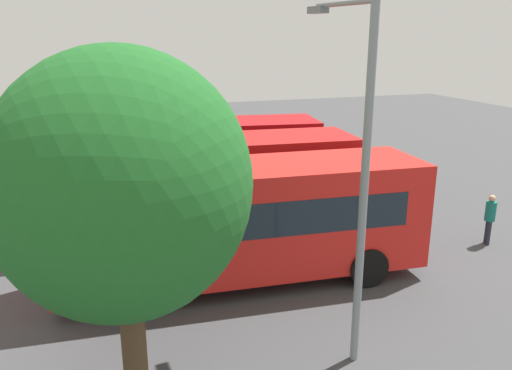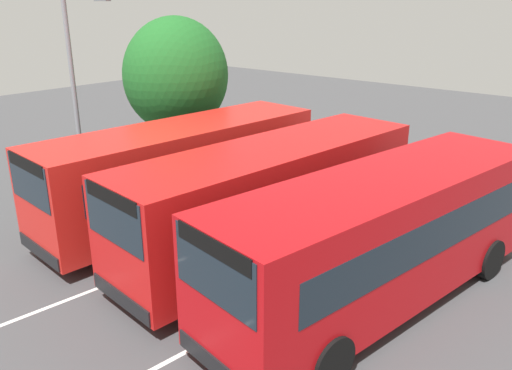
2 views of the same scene
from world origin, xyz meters
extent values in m
plane|color=#424244|center=(0.00, 0.00, 0.00)|extent=(64.06, 64.06, 0.00)
cube|color=red|center=(-0.53, -3.74, 1.77)|extent=(9.72, 3.19, 2.79)
cube|color=#19232D|center=(4.20, -4.08, 2.51)|extent=(0.28, 2.21, 1.17)
cube|color=#19232D|center=(-0.45, -2.52, 2.10)|extent=(8.02, 0.66, 0.89)
cube|color=#19232D|center=(-0.62, -4.96, 2.10)|extent=(8.02, 0.66, 0.89)
cube|color=black|center=(4.22, -4.08, 2.98)|extent=(0.24, 2.01, 0.32)
cube|color=black|center=(4.23, -4.09, 0.59)|extent=(0.27, 2.31, 0.36)
cylinder|color=black|center=(2.60, -2.77, 0.53)|extent=(1.08, 0.36, 1.06)
cylinder|color=black|center=(2.43, -5.15, 0.53)|extent=(1.08, 0.36, 1.06)
cylinder|color=black|center=(-3.50, -2.33, 0.53)|extent=(1.08, 0.36, 1.06)
cylinder|color=black|center=(-3.67, -4.72, 0.53)|extent=(1.08, 0.36, 1.06)
cube|color=red|center=(-0.57, -0.12, 1.77)|extent=(9.75, 3.34, 2.79)
cube|color=#19232D|center=(4.16, -0.53, 2.51)|extent=(0.31, 2.21, 1.17)
cube|color=#19232D|center=(-0.46, 1.10, 2.10)|extent=(8.01, 0.79, 0.89)
cube|color=#19232D|center=(-0.68, -1.34, 2.10)|extent=(8.01, 0.79, 0.89)
cube|color=black|center=(4.18, -0.54, 2.98)|extent=(0.28, 2.01, 0.32)
cube|color=black|center=(4.19, -0.54, 0.59)|extent=(0.30, 2.31, 0.36)
cylinder|color=black|center=(2.59, 0.80, 0.53)|extent=(1.08, 0.37, 1.06)
cylinder|color=black|center=(2.38, -1.58, 0.53)|extent=(1.08, 0.37, 1.06)
cylinder|color=black|center=(-3.51, 1.34, 0.53)|extent=(1.08, 0.37, 1.06)
cylinder|color=black|center=(-3.72, -1.04, 0.53)|extent=(1.08, 0.37, 1.06)
cube|color=#B70C11|center=(-0.31, 3.36, 1.77)|extent=(9.83, 3.88, 2.79)
cube|color=#19232D|center=(4.38, 2.67, 2.51)|extent=(0.44, 2.20, 1.17)
cube|color=#19232D|center=(-0.13, 4.58, 2.10)|extent=(7.96, 1.26, 0.89)
cube|color=#19232D|center=(-0.49, 2.15, 2.10)|extent=(7.96, 1.26, 0.89)
cube|color=black|center=(4.40, 2.67, 2.98)|extent=(0.39, 2.00, 0.32)
cube|color=black|center=(4.41, 2.66, 0.59)|extent=(0.44, 2.30, 0.36)
cylinder|color=black|center=(2.90, 4.10, 0.53)|extent=(1.09, 0.43, 1.06)
cylinder|color=black|center=(2.55, 1.73, 0.53)|extent=(1.09, 0.43, 1.06)
cylinder|color=black|center=(-3.16, 4.99, 0.53)|extent=(1.09, 0.43, 1.06)
cylinder|color=black|center=(-3.51, 2.63, 0.53)|extent=(1.09, 0.43, 1.06)
cylinder|color=gray|center=(0.55, -7.85, 3.51)|extent=(0.16, 0.16, 7.03)
cylinder|color=#4C3823|center=(-3.77, -7.61, 1.21)|extent=(0.44, 0.44, 2.41)
ellipsoid|color=#1E6023|center=(-3.77, -7.61, 4.02)|extent=(4.29, 3.86, 4.51)
cube|color=silver|center=(0.00, -1.78, 0.00)|extent=(12.45, 1.49, 0.01)
cube|color=silver|center=(0.00, 1.78, 0.00)|extent=(12.45, 1.49, 0.01)
camera|label=1|loc=(-4.25, -15.85, 6.41)|focal=36.16mm
camera|label=2|loc=(9.74, 8.18, 6.79)|focal=36.25mm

